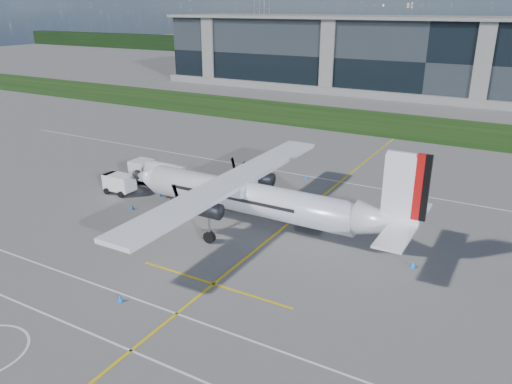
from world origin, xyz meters
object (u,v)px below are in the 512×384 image
object	(u,v)px
safety_cone_tail	(413,264)
safety_cone_nose_port	(132,207)
turboprop_aircraft	(258,182)
baggage_tug	(120,184)
safety_cone_stbdwing	(306,176)
safety_cone_portwing	(120,298)
fuel_tanker_truck	(155,173)
ground_crew_person	(185,186)
pylon_west	(262,13)
safety_cone_nose_stbd	(160,194)

from	to	relation	value
safety_cone_tail	safety_cone_nose_port	distance (m)	25.23
turboprop_aircraft	safety_cone_tail	size ratio (longest dim) A/B	55.66
turboprop_aircraft	baggage_tug	world-z (taller)	turboprop_aircraft
turboprop_aircraft	safety_cone_stbdwing	distance (m)	14.51
safety_cone_portwing	fuel_tanker_truck	bearing A→B (deg)	124.54
fuel_tanker_truck	ground_crew_person	xyz separation A→B (m)	(4.38, -0.74, -0.35)
ground_crew_person	pylon_west	bearing A→B (deg)	35.22
turboprop_aircraft	baggage_tug	size ratio (longest dim) A/B	8.69
pylon_west	baggage_tug	bearing A→B (deg)	-66.02
fuel_tanker_truck	safety_cone_nose_port	bearing A→B (deg)	-68.31
ground_crew_person	fuel_tanker_truck	bearing A→B (deg)	89.24
fuel_tanker_truck	baggage_tug	xyz separation A→B (m)	(-1.51, -3.65, -0.34)
safety_cone_portwing	safety_cone_stbdwing	world-z (taller)	same
fuel_tanker_truck	safety_cone_stbdwing	size ratio (longest dim) A/B	13.87
safety_cone_nose_port	ground_crew_person	bearing A→B (deg)	71.03
safety_cone_nose_stbd	safety_cone_tail	distance (m)	25.26
safety_cone_stbdwing	safety_cone_nose_port	bearing A→B (deg)	-122.88
turboprop_aircraft	safety_cone_portwing	world-z (taller)	turboprop_aircraft
turboprop_aircraft	baggage_tug	bearing A→B (deg)	178.32
pylon_west	baggage_tug	world-z (taller)	pylon_west
safety_cone_portwing	turboprop_aircraft	bearing A→B (deg)	81.44
ground_crew_person	safety_cone_tail	xyz separation A→B (m)	(23.27, -3.72, -0.70)
safety_cone_portwing	safety_cone_tail	bearing A→B (deg)	42.14
pylon_west	safety_cone_stbdwing	bearing A→B (deg)	-59.14
ground_crew_person	turboprop_aircraft	bearing A→B (deg)	-99.35
safety_cone_nose_stbd	safety_cone_tail	size ratio (longest dim) A/B	1.00
safety_cone_nose_stbd	safety_cone_nose_port	xyz separation A→B (m)	(-0.00, -3.96, 0.00)
baggage_tug	safety_cone_nose_stbd	distance (m)	4.28
ground_crew_person	safety_cone_nose_port	world-z (taller)	ground_crew_person
ground_crew_person	safety_cone_stbdwing	bearing A→B (deg)	-29.96
fuel_tanker_truck	baggage_tug	world-z (taller)	fuel_tanker_truck
pylon_west	fuel_tanker_truck	distance (m)	157.89
pylon_west	turboprop_aircraft	bearing A→B (deg)	-61.04
safety_cone_tail	safety_cone_stbdwing	bearing A→B (deg)	136.26
turboprop_aircraft	safety_cone_tail	world-z (taller)	turboprop_aircraft
pylon_west	safety_cone_tail	world-z (taller)	pylon_west
turboprop_aircraft	safety_cone_stbdwing	size ratio (longest dim) A/B	55.66
turboprop_aircraft	safety_cone_nose_port	distance (m)	12.93
turboprop_aircraft	ground_crew_person	distance (m)	11.26
pylon_west	safety_cone_tail	distance (m)	175.21
safety_cone_stbdwing	ground_crew_person	bearing A→B (deg)	-128.85
safety_cone_tail	fuel_tanker_truck	bearing A→B (deg)	170.82
safety_cone_nose_port	safety_cone_stbdwing	bearing A→B (deg)	57.12
safety_cone_nose_stbd	baggage_tug	bearing A→B (deg)	-161.16
safety_cone_nose_port	fuel_tanker_truck	bearing A→B (deg)	111.69
safety_cone_nose_stbd	safety_cone_tail	bearing A→B (deg)	-4.96
ground_crew_person	safety_cone_nose_stbd	size ratio (longest dim) A/B	3.81
safety_cone_nose_port	turboprop_aircraft	bearing A→B (deg)	9.93
safety_cone_stbdwing	safety_cone_nose_port	distance (m)	19.02
turboprop_aircraft	safety_cone_portwing	distance (m)	14.74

